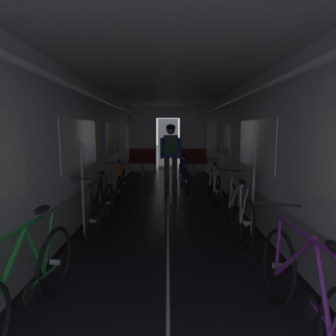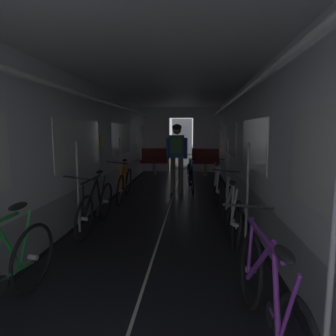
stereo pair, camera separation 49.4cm
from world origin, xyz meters
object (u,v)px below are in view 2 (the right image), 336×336
at_px(bicycle_purple, 268,298).
at_px(person_cyclist_aisle, 177,151).
at_px(bench_seat_far_right, 205,159).
at_px(bicycle_black, 96,206).
at_px(bicycle_silver, 232,211).
at_px(bicycle_orange, 124,184).
at_px(bicycle_white, 217,185).
at_px(bicycle_blue_in_aisle, 191,177).
at_px(bench_seat_far_left, 154,159).

xyz_separation_m(bicycle_purple, person_cyclist_aisle, (-0.96, 5.22, 0.69)).
relative_size(bench_seat_far_right, bicycle_purple, 0.58).
distance_m(bicycle_black, bicycle_silver, 2.11).
bearing_deg(bicycle_orange, bicycle_purple, -64.29).
height_order(bicycle_black, person_cyclist_aisle, person_cyclist_aisle).
bearing_deg(bicycle_silver, bench_seat_far_right, 91.59).
distance_m(bicycle_white, person_cyclist_aisle, 1.46).
xyz_separation_m(person_cyclist_aisle, bicycle_blue_in_aisle, (0.34, 0.27, -0.69)).
distance_m(bicycle_black, bicycle_orange, 1.96).
distance_m(bicycle_black, bicycle_white, 2.85).
bearing_deg(bench_seat_far_left, bicycle_white, -63.60).
relative_size(person_cyclist_aisle, bicycle_blue_in_aisle, 1.02).
height_order(bicycle_black, bicycle_white, bicycle_black).
bearing_deg(bicycle_purple, bicycle_black, 131.11).
height_order(person_cyclist_aisle, bicycle_blue_in_aisle, person_cyclist_aisle).
distance_m(bicycle_black, bicycle_purple, 3.15).
relative_size(bicycle_white, bicycle_blue_in_aisle, 1.00).
distance_m(bench_seat_far_right, bicycle_black, 6.15).
relative_size(bicycle_silver, bicycle_blue_in_aisle, 1.00).
bearing_deg(bicycle_orange, bicycle_white, 0.31).
height_order(bench_seat_far_left, bench_seat_far_right, same).
relative_size(bicycle_orange, bicycle_silver, 1.00).
distance_m(bench_seat_far_left, bicycle_white, 4.32).
distance_m(bicycle_orange, bicycle_blue_in_aisle, 1.87).
distance_m(bicycle_orange, bicycle_silver, 2.96).
height_order(bicycle_white, bicycle_orange, bicycle_orange).
xyz_separation_m(bicycle_black, bicycle_purple, (2.07, -2.37, 0.00)).
xyz_separation_m(bicycle_orange, bicycle_silver, (2.12, -2.07, 0.00)).
bearing_deg(bicycle_purple, person_cyclist_aisle, 100.42).
bearing_deg(person_cyclist_aisle, bicycle_silver, -71.37).
xyz_separation_m(bench_seat_far_right, bicycle_purple, (0.13, -8.21, -0.18)).
bearing_deg(bicycle_orange, bicycle_blue_in_aisle, 38.01).
relative_size(bicycle_black, bicycle_purple, 1.00).
distance_m(bicycle_white, bicycle_silver, 2.08).
bearing_deg(bicycle_purple, bicycle_orange, 115.71).
height_order(bicycle_orange, person_cyclist_aisle, person_cyclist_aisle).
bearing_deg(bicycle_blue_in_aisle, bench_seat_far_right, 79.89).
distance_m(bicycle_black, bicycle_blue_in_aisle, 3.44).
relative_size(bench_seat_far_left, bicycle_purple, 0.58).
height_order(bicycle_black, bicycle_orange, same).
relative_size(bench_seat_far_right, bicycle_orange, 0.58).
bearing_deg(bicycle_blue_in_aisle, bicycle_orange, -141.99).
height_order(bicycle_purple, bicycle_blue_in_aisle, bicycle_purple).
relative_size(bicycle_purple, person_cyclist_aisle, 0.98).
bearing_deg(bicycle_silver, person_cyclist_aisle, 108.63).
height_order(bicycle_black, bicycle_purple, bicycle_black).
relative_size(bench_seat_far_right, bicycle_silver, 0.58).
height_order(bicycle_silver, bicycle_purple, bicycle_silver).
height_order(bicycle_purple, person_cyclist_aisle, person_cyclist_aisle).
bearing_deg(bench_seat_far_right, bicycle_white, -88.26).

